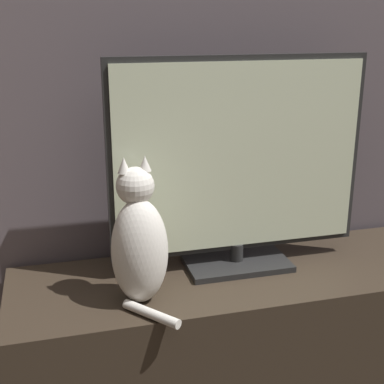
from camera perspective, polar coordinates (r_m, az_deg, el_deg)
The scene contains 4 objects.
wall_back at distance 1.87m, azimuth 3.32°, elevation 18.44°, with size 4.80×0.05×2.60m.
tv_stand at distance 1.92m, azimuth 5.42°, elevation -14.98°, with size 1.53×0.47×0.48m.
tv at distance 1.72m, azimuth 5.01°, elevation 2.84°, with size 0.85×0.21×0.70m.
cat at distance 1.56m, azimuth -5.68°, elevation -5.42°, with size 0.18×0.28×0.44m.
Camera 1 is at (-0.58, -0.56, 1.29)m, focal length 50.00 mm.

